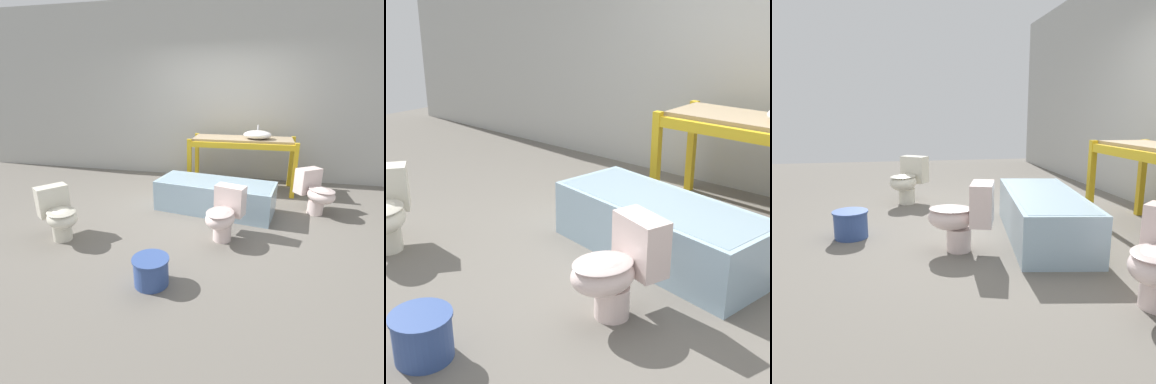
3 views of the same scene
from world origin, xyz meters
The scene contains 6 objects.
ground_plane centered at (0.00, 0.00, 0.00)m, with size 12.00×12.00×0.00m, color #666059.
warehouse_wall_rear centered at (0.00, 1.91, 1.60)m, with size 10.80×0.08×3.20m.
shelving_rack centered at (0.43, 1.22, 0.75)m, with size 1.79×0.71×0.90m.
bathtub_main centered at (0.14, 0.11, 0.25)m, with size 1.75×0.93×0.44m.
toilet_extra centered at (0.37, -0.72, 0.32)m, with size 0.49×0.65×0.62m.
bucket_white centered at (-0.17, -1.74, 0.14)m, with size 0.34×0.34×0.27m.
Camera 2 is at (2.04, -3.02, 1.86)m, focal length 50.00 mm.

